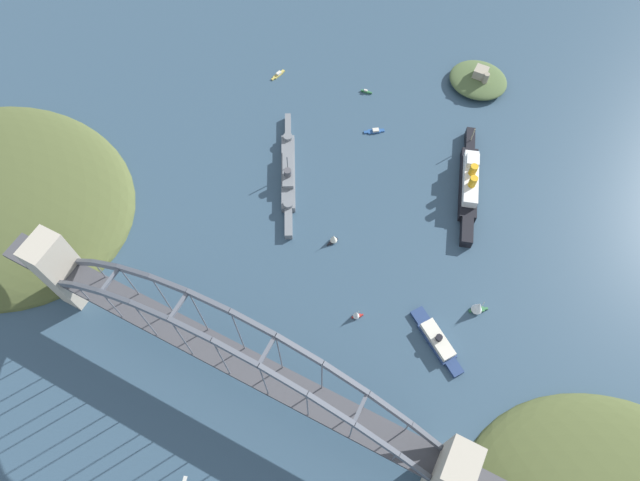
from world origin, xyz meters
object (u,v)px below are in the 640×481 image
object	(u,v)px
small_boat_0	(478,307)
harbor_ferry_steamer	(437,340)
small_boat_3	(356,314)
naval_cruiser	(288,173)
small_boat_4	(278,74)
fort_island_mid_harbor	(478,80)
small_boat_2	(334,238)
small_boat_5	(375,131)
small_boat_1	(366,92)
ocean_liner	(469,182)
harbor_arch_bridge	(237,360)

from	to	relation	value
small_boat_0	harbor_ferry_steamer	bearing A→B (deg)	-116.26
small_boat_3	naval_cruiser	bearing A→B (deg)	139.82
harbor_ferry_steamer	small_boat_4	world-z (taller)	harbor_ferry_steamer
naval_cruiser	fort_island_mid_harbor	size ratio (longest dim) A/B	2.10
small_boat_4	harbor_ferry_steamer	bearing A→B (deg)	-37.90
small_boat_3	small_boat_4	distance (m)	175.80
small_boat_3	small_boat_0	bearing A→B (deg)	30.09
small_boat_2	harbor_ferry_steamer	bearing A→B (deg)	-21.48
harbor_ferry_steamer	small_boat_0	bearing A→B (deg)	63.74
small_boat_0	small_boat_2	bearing A→B (deg)	177.85
harbor_ferry_steamer	fort_island_mid_harbor	distance (m)	180.68
small_boat_4	small_boat_5	world-z (taller)	small_boat_4
small_boat_0	small_boat_4	bearing A→B (deg)	149.97
small_boat_1	small_boat_0	bearing A→B (deg)	-44.56
naval_cruiser	fort_island_mid_harbor	distance (m)	142.11
harbor_ferry_steamer	small_boat_3	size ratio (longest dim) A/B	4.96
small_boat_1	small_boat_4	distance (m)	59.58
harbor_ferry_steamer	small_boat_1	bearing A→B (deg)	126.52
naval_cruiser	harbor_ferry_steamer	distance (m)	127.24
ocean_liner	small_boat_2	bearing A→B (deg)	-128.52
small_boat_2	ocean_liner	bearing A→B (deg)	51.48
fort_island_mid_harbor	small_boat_1	size ratio (longest dim) A/B	5.00
harbor_arch_bridge	small_boat_3	bearing A→B (deg)	56.59
small_boat_3	small_boat_5	distance (m)	122.64
small_boat_1	small_boat_3	world-z (taller)	small_boat_3
harbor_ferry_steamer	small_boat_2	xyz separation A→B (m)	(-71.17, 28.00, 1.00)
fort_island_mid_harbor	small_boat_3	xyz separation A→B (m)	(-1.82, -182.49, -0.57)
small_boat_3	small_boat_4	size ratio (longest dim) A/B	0.62
ocean_liner	small_boat_3	distance (m)	104.27
small_boat_0	small_boat_4	world-z (taller)	small_boat_0
small_boat_0	small_boat_1	distance (m)	159.16
small_boat_0	small_boat_2	size ratio (longest dim) A/B	1.53
ocean_liner	small_boat_5	xyz separation A→B (m)	(-65.22, 13.87, -4.62)
harbor_arch_bridge	ocean_liner	distance (m)	166.49
naval_cruiser	small_boat_4	bearing A→B (deg)	123.25
harbor_arch_bridge	small_boat_0	world-z (taller)	harbor_arch_bridge
small_boat_2	small_boat_3	xyz separation A→B (m)	(29.84, -34.19, -0.04)
harbor_ferry_steamer	small_boat_1	distance (m)	169.87
naval_cruiser	small_boat_0	xyz separation A→B (m)	(126.73, -30.70, 1.93)
harbor_arch_bridge	small_boat_5	world-z (taller)	harbor_arch_bridge
small_boat_1	naval_cruiser	bearing A→B (deg)	-99.38
small_boat_3	small_boat_1	bearing A→B (deg)	112.73
fort_island_mid_harbor	small_boat_3	bearing A→B (deg)	-90.57
fort_island_mid_harbor	small_boat_5	xyz separation A→B (m)	(-43.29, -67.11, -3.14)
fort_island_mid_harbor	naval_cruiser	bearing A→B (deg)	-121.83
harbor_arch_bridge	small_boat_1	size ratio (longest dim) A/B	34.55
naval_cruiser	harbor_ferry_steamer	xyz separation A→B (m)	(114.46, -55.58, -0.71)
harbor_ferry_steamer	small_boat_3	distance (m)	41.80
naval_cruiser	small_boat_0	world-z (taller)	naval_cruiser
naval_cruiser	small_boat_5	world-z (taller)	naval_cruiser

